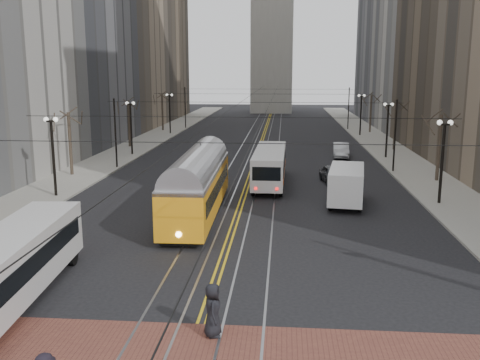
% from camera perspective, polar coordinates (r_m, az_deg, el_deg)
% --- Properties ---
extents(ground, '(260.00, 260.00, 0.00)m').
position_cam_1_polar(ground, '(21.21, -3.73, -13.89)').
color(ground, black).
rests_on(ground, ground).
extents(sidewalk_left, '(5.00, 140.00, 0.15)m').
position_cam_1_polar(sidewalk_left, '(67.01, -10.85, 3.61)').
color(sidewalk_left, gray).
rests_on(sidewalk_left, ground).
extents(sidewalk_right, '(5.00, 140.00, 0.15)m').
position_cam_1_polar(sidewalk_right, '(65.69, 15.30, 3.25)').
color(sidewalk_right, gray).
rests_on(sidewalk_right, ground).
extents(streetcar_rails, '(4.80, 130.00, 0.02)m').
position_cam_1_polar(streetcar_rails, '(64.65, 2.10, 3.46)').
color(streetcar_rails, gray).
rests_on(streetcar_rails, ground).
extents(centre_lines, '(0.42, 130.00, 0.01)m').
position_cam_1_polar(centre_lines, '(64.65, 2.10, 3.47)').
color(centre_lines, gold).
rests_on(centre_lines, ground).
extents(building_left_mid, '(16.00, 20.00, 34.00)m').
position_cam_1_polar(building_left_mid, '(71.32, -19.71, 17.27)').
color(building_left_mid, slate).
rests_on(building_left_mid, ground).
extents(building_left_far, '(16.00, 20.00, 40.00)m').
position_cam_1_polar(building_left_far, '(109.26, -10.86, 17.09)').
color(building_left_far, brown).
rests_on(building_left_far, ground).
extents(building_right_far, '(16.00, 20.00, 40.00)m').
position_cam_1_polar(building_right_far, '(107.89, 17.56, 16.85)').
color(building_right_far, slate).
rests_on(building_right_far, ground).
extents(lamp_posts, '(27.60, 57.20, 5.60)m').
position_cam_1_polar(lamp_posts, '(48.19, 1.22, 4.04)').
color(lamp_posts, black).
rests_on(lamp_posts, ground).
extents(street_trees, '(31.68, 53.28, 5.60)m').
position_cam_1_polar(street_trees, '(54.63, 1.64, 4.93)').
color(street_trees, '#382D23').
rests_on(street_trees, ground).
extents(trolley_wires, '(25.96, 120.00, 6.60)m').
position_cam_1_polar(trolley_wires, '(54.11, 1.62, 5.90)').
color(trolley_wires, black).
rests_on(trolley_wires, ground).
extents(transit_bus, '(3.18, 11.48, 2.83)m').
position_cam_1_polar(transit_bus, '(23.05, -23.46, -8.93)').
color(transit_bus, silver).
rests_on(transit_bus, ground).
extents(streetcar, '(2.84, 14.09, 3.31)m').
position_cam_1_polar(streetcar, '(34.16, -4.51, -1.07)').
color(streetcar, '#FDA116').
rests_on(streetcar, ground).
extents(rear_bus, '(2.55, 10.95, 2.85)m').
position_cam_1_polar(rear_bus, '(43.57, 3.19, 1.39)').
color(rear_bus, silver).
rests_on(rear_bus, ground).
extents(cargo_van, '(3.05, 6.10, 2.58)m').
position_cam_1_polar(cargo_van, '(37.56, 11.27, -0.67)').
color(cargo_van, white).
rests_on(cargo_van, ground).
extents(sedan_grey, '(2.30, 4.37, 1.42)m').
position_cam_1_polar(sedan_grey, '(44.84, 9.88, 0.60)').
color(sedan_grey, '#3A3D41').
rests_on(sedan_grey, ground).
extents(sedan_silver, '(1.92, 4.73, 1.53)m').
position_cam_1_polar(sedan_silver, '(58.37, 10.71, 3.15)').
color(sedan_silver, '#ACAFB4').
rests_on(sedan_silver, ground).
extents(pedestrian_a, '(0.71, 1.00, 1.92)m').
position_cam_1_polar(pedestrian_a, '(19.10, -2.93, -13.67)').
color(pedestrian_a, black).
rests_on(pedestrian_a, crosswalk_band).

